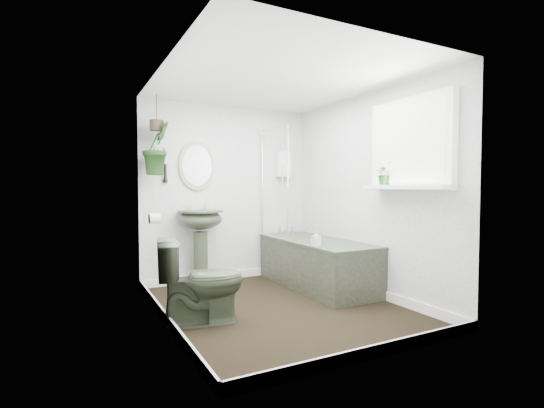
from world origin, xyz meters
name	(u,v)px	position (x,y,z in m)	size (l,w,h in m)	color
floor	(279,308)	(0.00, 0.00, -0.01)	(2.30, 2.80, 0.02)	black
ceiling	(279,79)	(0.00, 0.00, 2.31)	(2.30, 2.80, 0.02)	white
wall_back	(228,193)	(0.00, 1.41, 1.15)	(2.30, 0.02, 2.30)	white
wall_front	(375,198)	(0.00, -1.41, 1.15)	(2.30, 0.02, 2.30)	white
wall_left	(163,196)	(-1.16, 0.00, 1.15)	(0.02, 2.80, 2.30)	white
wall_right	(367,194)	(1.16, 0.00, 1.15)	(0.02, 2.80, 2.30)	white
skirting	(279,302)	(0.00, 0.00, 0.05)	(2.30, 2.80, 0.10)	white
bathtub	(317,263)	(0.80, 0.50, 0.29)	(0.72, 1.72, 0.58)	#323B29
bath_screen	(274,183)	(0.47, 0.99, 1.28)	(0.04, 0.72, 1.40)	silver
shower_box	(283,164)	(0.80, 1.34, 1.55)	(0.20, 0.10, 0.35)	white
oval_mirror	(197,166)	(-0.44, 1.37, 1.50)	(0.46, 0.03, 0.62)	tan
wall_sconce	(165,173)	(-0.84, 1.36, 1.40)	(0.04, 0.04, 0.22)	black
toilet_roll_holder	(154,218)	(-1.10, 0.70, 0.90)	(0.11, 0.11, 0.11)	white
window_recess	(411,144)	(1.09, -0.70, 1.65)	(0.08, 1.00, 0.90)	white
window_sill	(405,187)	(1.02, -0.70, 1.23)	(0.18, 1.00, 0.04)	white
window_blinds	(407,144)	(1.04, -0.70, 1.65)	(0.01, 0.86, 0.76)	white
toilet	(201,281)	(-0.85, -0.10, 0.38)	(0.43, 0.75, 0.77)	#323B29
pedestal_sink	(201,247)	(-0.44, 1.24, 0.47)	(0.56, 0.47, 0.95)	#323B29
sill_plant	(385,173)	(1.05, -0.40, 1.37)	(0.21, 0.19, 0.24)	black
hanging_plant	(157,148)	(-0.97, 1.18, 1.68)	(0.35, 0.28, 0.64)	black
soap_bottle	(316,238)	(0.51, 0.08, 0.67)	(0.08, 0.08, 0.17)	black
hanging_pot	(157,125)	(-0.97, 1.18, 1.94)	(0.16, 0.16, 0.12)	#322C21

